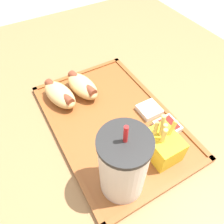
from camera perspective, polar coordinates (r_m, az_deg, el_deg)
name	(u,v)px	position (r m, az deg, el deg)	size (l,w,h in m)	color
ground_plane	(102,206)	(1.22, -2.67, -23.34)	(8.00, 8.00, 0.00)	#ADA393
dining_table	(99,177)	(0.88, -3.53, -16.48)	(1.22, 1.19, 0.72)	olive
food_tray	(112,121)	(0.56, 0.00, -2.31)	(0.42, 0.28, 0.01)	brown
soda_cup	(123,165)	(0.40, 2.92, -13.70)	(0.09, 0.09, 0.19)	silver
hot_dog_far	(60,94)	(0.59, -13.49, 4.50)	(0.12, 0.08, 0.05)	#DBB270
hot_dog_near	(82,86)	(0.61, -7.74, 6.79)	(0.12, 0.08, 0.05)	#DBB270
fries_carton	(162,145)	(0.48, 13.03, -8.40)	(0.08, 0.06, 0.12)	gold
sauce_cup_mayo	(149,110)	(0.57, 9.72, 0.63)	(0.05, 0.05, 0.02)	silver
sauce_cup_ketchup	(167,126)	(0.55, 14.26, -3.60)	(0.05, 0.05, 0.02)	silver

